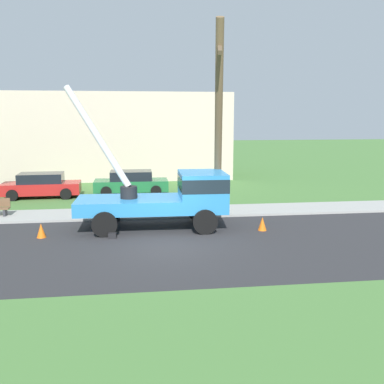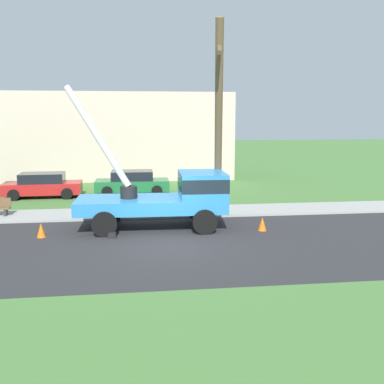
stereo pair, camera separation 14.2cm
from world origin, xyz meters
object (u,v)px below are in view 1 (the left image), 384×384
object	(u,v)px
parked_sedan_red	(41,185)
utility_truck	(172,195)
parked_sedan_green	(131,183)
traffic_cone_behind	(41,231)
leaning_utility_pole	(218,125)
traffic_cone_ahead	(262,224)

from	to	relation	value
parked_sedan_red	utility_truck	bearing A→B (deg)	-50.13
parked_sedan_green	traffic_cone_behind	bearing A→B (deg)	-110.16
leaning_utility_pole	parked_sedan_green	distance (m)	9.83
leaning_utility_pole	traffic_cone_behind	distance (m)	8.35
leaning_utility_pole	traffic_cone_behind	bearing A→B (deg)	-170.50
traffic_cone_ahead	parked_sedan_green	size ratio (longest dim) A/B	0.13
utility_truck	parked_sedan_red	bearing A→B (deg)	129.87
utility_truck	traffic_cone_ahead	bearing A→B (deg)	-15.57
utility_truck	traffic_cone_ahead	distance (m)	3.97
parked_sedan_red	leaning_utility_pole	bearing A→B (deg)	-41.79
traffic_cone_ahead	traffic_cone_behind	xyz separation A→B (m)	(-8.85, 0.08, 0.00)
leaning_utility_pole	traffic_cone_ahead	xyz separation A→B (m)	(1.63, -1.29, -4.02)
traffic_cone_behind	parked_sedan_red	distance (m)	9.31
utility_truck	parked_sedan_green	xyz separation A→B (m)	(-1.67, 8.63, -0.70)
traffic_cone_behind	parked_sedan_green	bearing A→B (deg)	69.84
traffic_cone_behind	traffic_cone_ahead	bearing A→B (deg)	-0.51
traffic_cone_ahead	traffic_cone_behind	distance (m)	8.85
utility_truck	leaning_utility_pole	bearing A→B (deg)	7.49
utility_truck	parked_sedan_red	distance (m)	10.71
traffic_cone_behind	parked_sedan_green	size ratio (longest dim) A/B	0.13
traffic_cone_ahead	parked_sedan_green	world-z (taller)	parked_sedan_green
parked_sedan_red	parked_sedan_green	xyz separation A→B (m)	(5.18, 0.42, 0.00)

